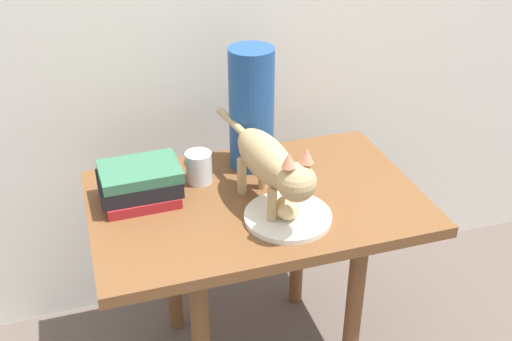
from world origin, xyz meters
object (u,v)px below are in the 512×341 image
at_px(book_stack, 140,183).
at_px(cat, 271,164).
at_px(green_vase, 252,109).
at_px(bread_roll, 288,207).
at_px(candle_jar, 199,169).
at_px(plate, 288,217).
at_px(side_table, 256,224).

bearing_deg(book_stack, cat, -25.66).
bearing_deg(book_stack, green_vase, 15.96).
bearing_deg(bread_roll, cat, 113.00).
height_order(bread_roll, green_vase, green_vase).
bearing_deg(candle_jar, book_stack, -164.40).
xyz_separation_m(plate, green_vase, (-0.00, 0.28, 0.16)).
height_order(side_table, plate, plate).
bearing_deg(bread_roll, plate, 59.00).
bearing_deg(side_table, candle_jar, 134.42).
height_order(cat, green_vase, green_vase).
xyz_separation_m(cat, book_stack, (-0.30, 0.14, -0.08)).
bearing_deg(candle_jar, cat, -53.94).
distance_m(bread_roll, green_vase, 0.32).
bearing_deg(cat, book_stack, 154.34).
xyz_separation_m(bread_roll, green_vase, (-0.00, 0.29, 0.13)).
distance_m(side_table, green_vase, 0.31).
relative_size(book_stack, candle_jar, 2.43).
bearing_deg(candle_jar, bread_roll, -56.59).
bearing_deg(book_stack, candle_jar, 15.60).
relative_size(bread_roll, green_vase, 0.24).
relative_size(bread_roll, candle_jar, 0.94).
bearing_deg(plate, green_vase, 90.79).
xyz_separation_m(book_stack, candle_jar, (0.16, 0.05, -0.01)).
distance_m(side_table, book_stack, 0.32).
distance_m(cat, candle_jar, 0.25).
xyz_separation_m(plate, bread_roll, (-0.00, -0.01, 0.03)).
bearing_deg(candle_jar, side_table, -45.58).
relative_size(green_vase, candle_jar, 3.97).
xyz_separation_m(book_stack, green_vase, (0.32, 0.09, 0.12)).
bearing_deg(side_table, plate, -68.84).
bearing_deg(plate, bread_roll, -121.00).
bearing_deg(book_stack, bread_roll, -31.64).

